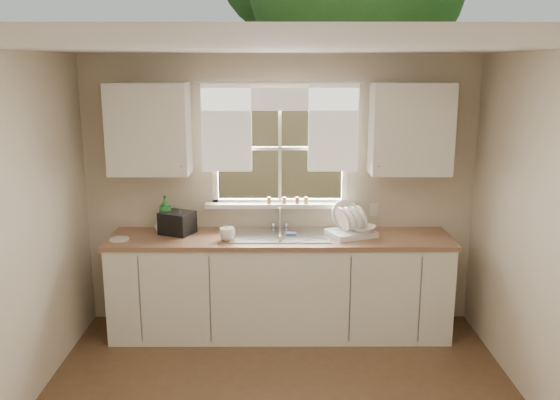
{
  "coord_description": "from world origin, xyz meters",
  "views": [
    {
      "loc": [
        -0.01,
        -3.37,
        2.41
      ],
      "look_at": [
        0.0,
        1.65,
        1.25
      ],
      "focal_mm": 38.0,
      "sensor_mm": 36.0,
      "label": 1
    }
  ],
  "objects_px": {
    "dish_rack": "(351,227)",
    "cup": "(227,234)",
    "soap_bottle_a": "(165,214)",
    "black_appliance": "(177,223)"
  },
  "relations": [
    {
      "from": "black_appliance",
      "to": "soap_bottle_a",
      "type": "bearing_deg",
      "value": 173.58
    },
    {
      "from": "dish_rack",
      "to": "cup",
      "type": "relative_size",
      "value": 3.45
    },
    {
      "from": "dish_rack",
      "to": "black_appliance",
      "type": "distance_m",
      "value": 1.56
    },
    {
      "from": "dish_rack",
      "to": "cup",
      "type": "xyz_separation_m",
      "value": [
        -1.09,
        -0.13,
        -0.02
      ]
    },
    {
      "from": "black_appliance",
      "to": "cup",
      "type": "bearing_deg",
      "value": -0.43
    },
    {
      "from": "dish_rack",
      "to": "black_appliance",
      "type": "bearing_deg",
      "value": 177.05
    },
    {
      "from": "dish_rack",
      "to": "black_appliance",
      "type": "height_order",
      "value": "dish_rack"
    },
    {
      "from": "cup",
      "to": "black_appliance",
      "type": "bearing_deg",
      "value": 131.79
    },
    {
      "from": "soap_bottle_a",
      "to": "black_appliance",
      "type": "height_order",
      "value": "soap_bottle_a"
    },
    {
      "from": "soap_bottle_a",
      "to": "black_appliance",
      "type": "relative_size",
      "value": 1.22
    }
  ]
}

